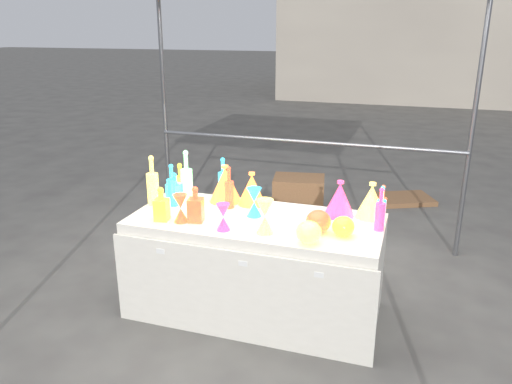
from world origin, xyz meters
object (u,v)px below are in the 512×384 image
(display_table, at_px, (256,266))
(decanter_0, at_px, (161,204))
(cardboard_box_closed, at_px, (299,195))
(globe_0, at_px, (343,228))
(lampshade_0, at_px, (225,183))
(hourglass_0, at_px, (181,208))

(display_table, height_order, decanter_0, decanter_0)
(display_table, xyz_separation_m, cardboard_box_closed, (-0.19, 2.18, -0.16))
(globe_0, height_order, lampshade_0, lampshade_0)
(cardboard_box_closed, xyz_separation_m, globe_0, (0.83, -2.29, 0.60))
(decanter_0, bearing_deg, cardboard_box_closed, 71.67)
(decanter_0, bearing_deg, hourglass_0, -4.14)
(globe_0, bearing_deg, cardboard_box_closed, 109.96)
(decanter_0, distance_m, globe_0, 1.28)
(cardboard_box_closed, distance_m, lampshade_0, 2.02)
(display_table, relative_size, hourglass_0, 9.04)
(cardboard_box_closed, distance_m, globe_0, 2.51)
(cardboard_box_closed, xyz_separation_m, hourglass_0, (-0.29, -2.40, 0.64))
(hourglass_0, distance_m, lampshade_0, 0.53)
(display_table, height_order, cardboard_box_closed, display_table)
(decanter_0, height_order, hourglass_0, decanter_0)
(display_table, xyz_separation_m, lampshade_0, (-0.35, 0.29, 0.52))
(decanter_0, height_order, lampshade_0, lampshade_0)
(display_table, bearing_deg, globe_0, -10.03)
(cardboard_box_closed, bearing_deg, globe_0, -80.16)
(hourglass_0, bearing_deg, display_table, 24.32)
(display_table, xyz_separation_m, globe_0, (0.64, -0.11, 0.44))
(display_table, distance_m, lampshade_0, 0.69)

